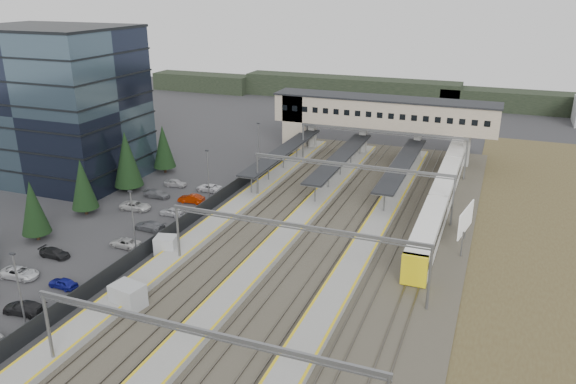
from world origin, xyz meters
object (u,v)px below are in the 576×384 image
at_px(relay_cabin_far, 166,245).
at_px(train, 445,186).
at_px(office_building, 57,105).
at_px(relay_cabin_near, 128,297).
at_px(billboard, 466,221).
at_px(footbridge, 368,114).

xyz_separation_m(relay_cabin_far, train, (28.67, 30.94, 0.84)).
relative_size(office_building, relay_cabin_near, 6.99).
relative_size(relay_cabin_far, billboard, 0.46).
bearing_deg(relay_cabin_near, train, 59.00).
bearing_deg(train, billboard, -76.17).
xyz_separation_m(office_building, billboard, (64.09, -4.31, -8.56)).
bearing_deg(relay_cabin_near, footbridge, 81.25).
bearing_deg(relay_cabin_far, billboard, 23.62).
height_order(relay_cabin_far, footbridge, footbridge).
bearing_deg(billboard, relay_cabin_far, -156.38).
height_order(footbridge, billboard, footbridge).
relative_size(office_building, train, 0.42).
xyz_separation_m(relay_cabin_near, relay_cabin_far, (-3.10, 11.62, -0.17)).
relative_size(relay_cabin_near, footbridge, 0.09).
distance_m(relay_cabin_near, billboard, 39.47).
xyz_separation_m(footbridge, train, (16.30, -17.69, -5.96)).
xyz_separation_m(office_building, relay_cabin_far, (31.33, -18.63, -11.06)).
bearing_deg(office_building, train, 11.59).
height_order(train, billboard, billboard).
xyz_separation_m(footbridge, billboard, (20.39, -34.31, -4.30)).
height_order(office_building, train, office_building).
xyz_separation_m(office_building, footbridge, (43.70, 30.00, -4.26)).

